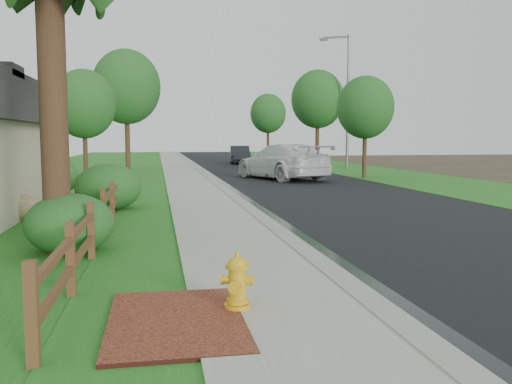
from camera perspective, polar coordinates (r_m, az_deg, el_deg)
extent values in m
plane|color=#36291D|center=(8.06, 7.45, -10.64)|extent=(120.00, 120.00, 0.00)
cube|color=black|center=(42.99, -0.99, 2.71)|extent=(8.00, 90.00, 0.02)
cube|color=gray|center=(42.50, -6.59, 2.71)|extent=(0.40, 90.00, 0.12)
cube|color=black|center=(42.53, -6.12, 2.66)|extent=(0.50, 90.00, 0.00)
cube|color=gray|center=(42.44, -8.35, 2.67)|extent=(2.20, 90.00, 0.10)
cube|color=#1E5D1A|center=(42.42, -10.91, 2.59)|extent=(1.60, 90.00, 0.06)
cube|color=#1E5D1A|center=(42.78, -17.90, 2.43)|extent=(9.00, 90.00, 0.04)
cube|color=#1E5D1A|center=(44.63, 7.79, 2.78)|extent=(6.00, 90.00, 0.04)
cube|color=maroon|center=(6.73, -8.41, -13.49)|extent=(1.60, 2.40, 0.11)
cube|color=#4A2D18|center=(5.75, -22.52, -12.05)|extent=(0.12, 0.12, 1.10)
cube|color=#4A2D18|center=(8.03, -18.92, -6.90)|extent=(0.12, 0.12, 1.10)
cube|color=#4A2D18|center=(10.37, -16.96, -4.04)|extent=(0.12, 0.12, 1.10)
cube|color=#4A2D18|center=(12.73, -15.74, -2.23)|extent=(0.12, 0.12, 1.10)
cube|color=#4A2D18|center=(15.10, -14.90, -0.99)|extent=(0.12, 0.12, 1.10)
cube|color=#4A2D18|center=(17.48, -14.28, -0.08)|extent=(0.12, 0.12, 1.10)
cube|color=#4A2D18|center=(19.87, -13.82, 0.61)|extent=(0.12, 0.12, 1.10)
cube|color=#4A2D18|center=(22.25, -13.45, 1.15)|extent=(0.12, 0.12, 1.10)
cube|color=#4A2D18|center=(6.91, -20.38, -9.86)|extent=(0.08, 2.35, 0.10)
cube|color=#4A2D18|center=(6.81, -20.50, -6.61)|extent=(0.08, 2.35, 0.10)
cube|color=#4A2D18|center=(9.22, -17.80, -5.90)|extent=(0.08, 2.35, 0.10)
cube|color=#4A2D18|center=(9.15, -17.87, -3.44)|extent=(0.08, 2.35, 0.10)
cube|color=#4A2D18|center=(11.56, -16.27, -3.53)|extent=(0.08, 2.35, 0.10)
cube|color=#4A2D18|center=(11.51, -16.33, -1.57)|extent=(0.08, 2.35, 0.10)
cube|color=#4A2D18|center=(13.93, -15.27, -1.96)|extent=(0.08, 2.35, 0.10)
cube|color=#4A2D18|center=(13.88, -15.31, -0.33)|extent=(0.08, 2.35, 0.10)
cube|color=#4A2D18|center=(16.30, -14.56, -0.85)|extent=(0.08, 2.35, 0.10)
cube|color=#4A2D18|center=(16.26, -14.59, 0.55)|extent=(0.08, 2.35, 0.10)
cube|color=#4A2D18|center=(18.68, -14.03, -0.02)|extent=(0.08, 2.35, 0.10)
cube|color=#4A2D18|center=(18.65, -14.06, 1.20)|extent=(0.08, 2.35, 0.10)
cube|color=#4A2D18|center=(21.07, -13.62, 0.62)|extent=(0.08, 2.35, 0.10)
cube|color=#4A2D18|center=(21.04, -13.64, 1.70)|extent=(0.08, 2.35, 0.10)
cylinder|color=#332015|center=(11.03, -20.53, 7.89)|extent=(0.52, 0.52, 5.50)
cylinder|color=gold|center=(7.05, -1.97, -11.88)|extent=(0.33, 0.33, 0.06)
cylinder|color=gold|center=(6.98, -1.97, -9.81)|extent=(0.23, 0.23, 0.51)
cylinder|color=gold|center=(7.03, -1.97, -11.35)|extent=(0.27, 0.27, 0.05)
cylinder|color=gold|center=(6.92, -1.98, -7.77)|extent=(0.30, 0.30, 0.05)
ellipsoid|color=gold|center=(6.91, -1.98, -7.61)|extent=(0.25, 0.25, 0.18)
cylinder|color=gold|center=(6.88, -1.98, -6.66)|extent=(0.05, 0.05, 0.07)
cylinder|color=gold|center=(6.83, -2.18, -9.90)|extent=(0.18, 0.16, 0.15)
cylinder|color=gold|center=(6.99, -3.34, -9.21)|extent=(0.16, 0.15, 0.12)
cylinder|color=gold|center=(6.94, -0.60, -9.32)|extent=(0.16, 0.15, 0.12)
imported|color=silver|center=(29.56, 2.76, 3.23)|extent=(4.64, 7.16, 1.93)
imported|color=black|center=(44.18, 2.18, 3.90)|extent=(2.08, 4.98, 1.69)
imported|color=black|center=(47.51, -1.71, 3.94)|extent=(2.12, 4.85, 1.55)
cylinder|color=slate|center=(42.37, 9.64, 9.39)|extent=(0.20, 0.20, 10.08)
cube|color=slate|center=(43.04, 8.52, 15.82)|extent=(1.89, 0.96, 0.13)
cube|color=slate|center=(43.13, 7.13, 15.66)|extent=(0.66, 0.48, 0.20)
ellipsoid|color=brown|center=(15.93, -23.39, -1.58)|extent=(1.35, 1.22, 0.74)
ellipsoid|color=#1B4C1C|center=(11.14, -19.02, -3.20)|extent=(1.92, 1.92, 1.19)
ellipsoid|color=#1B4C1C|center=(17.42, -15.30, 0.48)|extent=(2.67, 2.67, 1.47)
ellipsoid|color=#1B4C1C|center=(21.80, -21.22, 1.48)|extent=(3.06, 3.06, 1.60)
cylinder|color=#332015|center=(30.13, -17.53, 4.51)|extent=(0.24, 0.24, 3.54)
ellipsoid|color=#1B4C1C|center=(30.18, -17.66, 8.83)|extent=(3.31, 3.31, 3.64)
cylinder|color=#332015|center=(30.83, 11.36, 4.61)|extent=(0.24, 0.24, 3.45)
ellipsoid|color=#1B4C1C|center=(30.87, 11.44, 8.73)|extent=(3.16, 3.16, 3.47)
cylinder|color=#332015|center=(38.54, -13.38, 5.93)|extent=(0.34, 0.34, 5.03)
ellipsoid|color=#1B4C1C|center=(38.69, -13.50, 10.72)|extent=(4.64, 4.64, 5.10)
cylinder|color=#332015|center=(44.11, 6.47, 5.78)|extent=(0.32, 0.32, 4.69)
ellipsoid|color=#1B4C1C|center=(44.22, 6.51, 9.69)|extent=(4.24, 4.24, 4.66)
cylinder|color=#332015|center=(56.49, 1.27, 5.54)|extent=(0.29, 0.29, 4.19)
ellipsoid|color=#1B4C1C|center=(56.55, 1.28, 8.27)|extent=(3.70, 3.70, 4.07)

